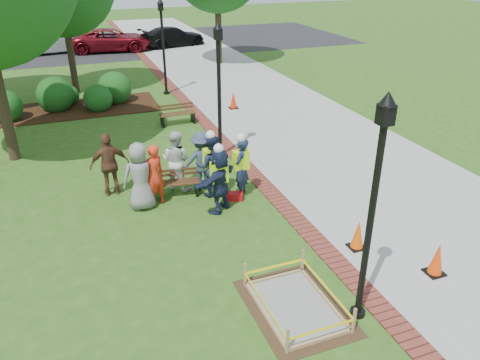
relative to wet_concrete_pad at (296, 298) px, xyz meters
name	(u,v)px	position (x,y,z in m)	size (l,w,h in m)	color
ground	(238,243)	(-0.25, 2.43, -0.23)	(100.00, 100.00, 0.00)	#285116
sidewalk	(264,103)	(4.75, 12.43, -0.22)	(6.00, 60.00, 0.02)	#9E9E99
brick_edging	(194,111)	(1.50, 12.43, -0.22)	(0.50, 60.00, 0.03)	maroon
mulch_bed	(74,109)	(-3.25, 14.43, -0.21)	(7.00, 3.00, 0.05)	#381E0F
parking_lot	(106,45)	(-0.25, 29.43, -0.23)	(36.00, 12.00, 0.01)	black
wet_concrete_pad	(296,298)	(0.00, 0.00, 0.00)	(1.72, 2.31, 0.55)	#47331E
bench_near	(175,188)	(-1.05, 5.25, 0.00)	(1.39, 0.64, 0.72)	#54361C
bench_far	(178,118)	(0.46, 11.03, 0.01)	(1.42, 0.52, 0.76)	#4B341A
cone_front	(437,260)	(3.20, -0.10, 0.13)	(0.38, 0.38, 0.75)	black
cone_back	(358,235)	(2.21, 1.29, 0.12)	(0.37, 0.37, 0.73)	black
cone_far	(233,101)	(3.18, 12.13, 0.12)	(0.37, 0.37, 0.74)	black
toolbox	(235,196)	(0.41, 4.44, -0.13)	(0.43, 0.24, 0.22)	#B00D15
lamp_near	(374,198)	(1.00, -0.57, 2.25)	(0.28, 0.28, 4.26)	black
lamp_mid	(219,82)	(1.00, 7.43, 2.25)	(0.28, 0.28, 4.26)	black
lamp_far	(163,40)	(1.00, 15.43, 2.25)	(0.28, 0.28, 4.26)	black
shrub_a	(8,121)	(-5.81, 13.84, -0.23)	(1.35, 1.35, 1.35)	#144614
shrub_b	(58,110)	(-3.89, 14.63, -0.23)	(1.53, 1.53, 1.53)	#144614
shrub_c	(100,110)	(-2.24, 13.94, -0.23)	(1.20, 1.20, 1.20)	#144614
shrub_d	(116,102)	(-1.43, 14.86, -0.23)	(1.48, 1.48, 1.48)	#144614
shrub_e	(70,104)	(-3.38, 15.29, -0.23)	(0.92, 0.92, 0.92)	#144614
casual_person_a	(140,177)	(-2.00, 4.90, 0.67)	(0.58, 0.38, 1.81)	gray
casual_person_b	(154,176)	(-1.64, 4.95, 0.62)	(0.64, 0.54, 1.70)	red
casual_person_c	(176,161)	(-0.88, 5.66, 0.63)	(0.65, 0.64, 1.73)	silver
casual_person_d	(110,165)	(-2.64, 5.98, 0.66)	(0.59, 0.40, 1.78)	brown
casual_person_e	(202,161)	(-0.20, 5.41, 0.62)	(0.59, 0.44, 1.70)	#34405B
hivis_worker_a	(219,178)	(-0.15, 4.05, 0.69)	(0.65, 0.61, 1.86)	#192C41
hivis_worker_b	(241,165)	(0.66, 4.64, 0.67)	(0.60, 0.63, 1.82)	#1D254B
hivis_worker_c	(211,164)	(-0.08, 4.94, 0.70)	(0.63, 0.48, 1.89)	#1B2748
parked_car_b	(54,54)	(-3.82, 27.56, -0.23)	(4.30, 1.87, 1.40)	#ABABB0
parked_car_c	(113,51)	(-0.09, 27.02, -0.23)	(4.90, 2.13, 1.60)	maroon
parked_car_d	(173,46)	(4.18, 27.36, -0.23)	(4.46, 1.94, 1.45)	black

